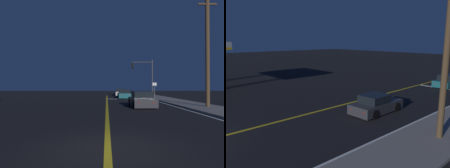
% 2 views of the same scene
% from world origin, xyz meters
% --- Properties ---
extents(sidewalk_right, '(3.20, 44.86, 0.15)m').
position_xyz_m(sidewalk_right, '(7.77, 12.46, 0.07)').
color(sidewalk_right, gray).
rests_on(sidewalk_right, ground).
extents(lane_line_center, '(0.20, 42.37, 0.01)m').
position_xyz_m(lane_line_center, '(0.00, 12.46, 0.01)').
color(lane_line_center, gold).
rests_on(lane_line_center, ground).
extents(lane_line_edge_right, '(0.16, 42.37, 0.01)m').
position_xyz_m(lane_line_edge_right, '(5.92, 12.46, 0.01)').
color(lane_line_edge_right, white).
rests_on(lane_line_edge_right, ground).
extents(stop_bar, '(6.17, 0.50, 0.01)m').
position_xyz_m(stop_bar, '(3.09, 23.42, 0.01)').
color(stop_bar, white).
rests_on(stop_bar, ground).
extents(car_following_oncoming_teal, '(1.88, 4.23, 1.34)m').
position_xyz_m(car_following_oncoming_teal, '(2.55, 24.86, 0.58)').
color(car_following_oncoming_teal, '#195960').
rests_on(car_following_oncoming_teal, ground).
extents(car_side_waiting_charcoal, '(1.96, 4.16, 1.34)m').
position_xyz_m(car_side_waiting_charcoal, '(2.96, 11.69, 0.58)').
color(car_side_waiting_charcoal, '#2D2D33').
rests_on(car_side_waiting_charcoal, ground).
extents(utility_pole_right, '(1.78, 0.32, 9.79)m').
position_xyz_m(utility_pole_right, '(8.07, 10.56, 5.07)').
color(utility_pole_right, '#4C3823').
rests_on(utility_pole_right, ground).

